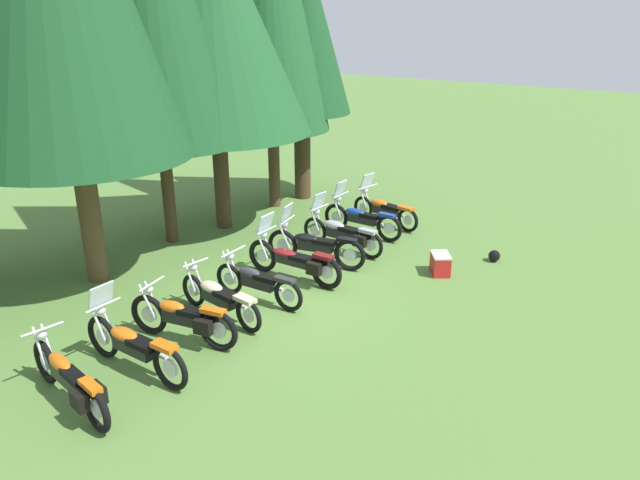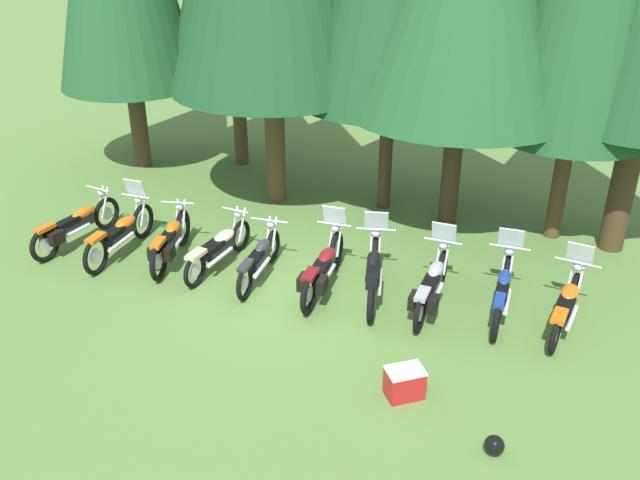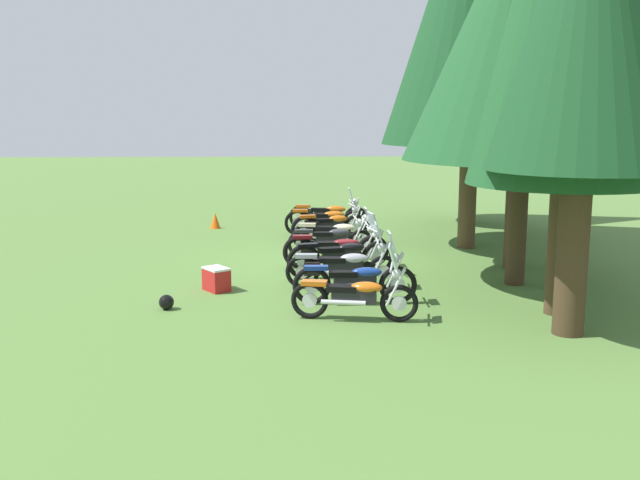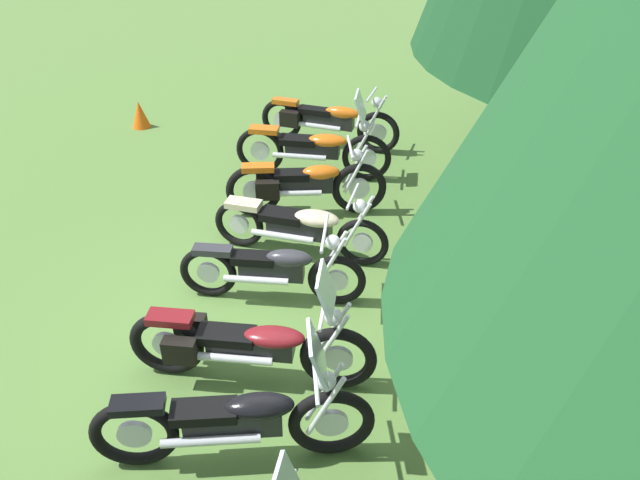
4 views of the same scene
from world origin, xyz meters
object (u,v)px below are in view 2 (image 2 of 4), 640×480
motorcycle_6 (373,271)px  motorcycle_8 (503,290)px  motorcycle_3 (219,247)px  motorcycle_4 (260,258)px  picnic_cooler (405,383)px  motorcycle_0 (75,225)px  motorcycle_7 (432,284)px  dropped_helmet (494,445)px  motorcycle_9 (567,304)px  motorcycle_1 (121,232)px  motorcycle_5 (323,267)px  motorcycle_2 (170,241)px

motorcycle_6 → motorcycle_8: motorcycle_6 is taller
motorcycle_3 → motorcycle_8: motorcycle_8 is taller
motorcycle_4 → motorcycle_6: size_ratio=0.90×
motorcycle_4 → picnic_cooler: 4.17m
motorcycle_4 → motorcycle_6: bearing=-88.8°
motorcycle_0 → motorcycle_7: motorcycle_7 is taller
dropped_helmet → motorcycle_9: bearing=76.5°
motorcycle_1 → motorcycle_4: 3.05m
motorcycle_4 → motorcycle_3: bearing=78.2°
motorcycle_3 → picnic_cooler: motorcycle_3 is taller
motorcycle_0 → motorcycle_7: 7.46m
motorcycle_3 → motorcycle_5: (2.19, -0.16, 0.02)m
motorcycle_4 → motorcycle_8: bearing=-89.1°
motorcycle_0 → motorcycle_8: motorcycle_8 is taller
motorcycle_7 → motorcycle_9: motorcycle_7 is taller
motorcycle_4 → motorcycle_0: bearing=87.0°
motorcycle_8 → dropped_helmet: motorcycle_8 is taller
motorcycle_8 → motorcycle_9: size_ratio=1.07×
motorcycle_4 → motorcycle_7: 3.27m
dropped_helmet → motorcycle_3: bearing=149.0°
motorcycle_1 → motorcycle_3: bearing=-85.8°
motorcycle_5 → motorcycle_8: size_ratio=1.05×
motorcycle_3 → motorcycle_7: bearing=-84.4°
motorcycle_3 → motorcycle_4: bearing=-92.4°
motorcycle_2 → motorcycle_3: 1.02m
dropped_helmet → motorcycle_0: bearing=159.7°
motorcycle_1 → motorcycle_6: bearing=-88.2°
motorcycle_0 → motorcycle_8: bearing=-78.6°
motorcycle_4 → motorcycle_7: bearing=-91.5°
motorcycle_2 → motorcycle_3: bearing=-94.1°
motorcycle_0 → motorcycle_4: motorcycle_0 is taller
motorcycle_0 → motorcycle_4: 4.18m
motorcycle_3 → dropped_helmet: (5.65, -3.40, -0.31)m
picnic_cooler → motorcycle_1: bearing=158.6°
motorcycle_6 → motorcycle_0: bearing=78.6°
dropped_helmet → motorcycle_2: bearing=153.8°
motorcycle_0 → picnic_cooler: size_ratio=3.61×
motorcycle_8 → motorcycle_7: bearing=100.2°
motorcycle_9 → dropped_helmet: motorcycle_9 is taller
motorcycle_1 → dropped_helmet: 8.44m
picnic_cooler → dropped_helmet: (1.38, -0.76, -0.10)m
motorcycle_1 → motorcycle_7: (6.33, 0.01, -0.01)m
motorcycle_5 → picnic_cooler: motorcycle_5 is taller
motorcycle_5 → picnic_cooler: bearing=-141.2°
motorcycle_8 → dropped_helmet: bearing=-175.3°
motorcycle_1 → picnic_cooler: size_ratio=3.62×
motorcycle_2 → motorcycle_9: 7.47m
motorcycle_3 → motorcycle_5: 2.19m
motorcycle_1 → motorcycle_9: size_ratio=1.10×
motorcycle_3 → motorcycle_9: (6.46, -0.02, 0.02)m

